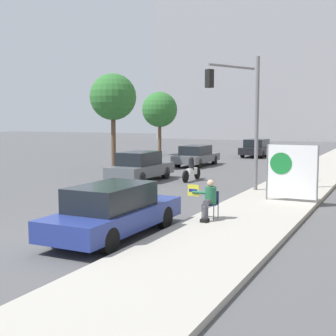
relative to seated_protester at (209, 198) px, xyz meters
The scene contains 13 objects.
ground_plane 3.71m from the seated_protester, 130.51° to the right, with size 160.00×160.00×0.00m, color #4F4F51.
sidewalk_curb 12.30m from the seated_protester, 85.72° to the left, with size 3.12×90.00×0.15m, color #A8A399.
building_backdrop_far 63.17m from the seated_protester, 94.11° to the left, with size 52.00×12.00×36.31m.
seated_protester is the anchor object (origin of this frame).
protest_banner 4.55m from the seated_protester, 70.01° to the left, with size 1.87×0.06×2.05m.
traffic_light_pole 7.64m from the seated_protester, 101.17° to the left, with size 2.87×2.63×5.56m.
parked_car_curbside 3.06m from the seated_protester, 123.77° to the right, with size 1.71×4.68×1.43m.
car_on_road_nearest 10.13m from the seated_protester, 131.16° to the left, with size 1.71×4.27×1.49m.
car_on_road_midblock 17.50m from the seated_protester, 113.94° to the left, with size 1.71×4.49×1.38m.
car_on_road_distant 25.90m from the seated_protester, 102.31° to the left, with size 1.83×4.67×1.47m.
motorcycle_on_road 9.90m from the seated_protester, 116.25° to the left, with size 0.28×2.11×1.23m.
street_tree_near_curb 16.39m from the seated_protester, 132.89° to the left, with size 2.86×2.86×5.92m.
street_tree_midblock 27.14m from the seated_protester, 120.27° to the left, with size 3.04×3.04×5.47m.
Camera 1 is at (7.31, -10.08, 3.13)m, focal length 50.00 mm.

